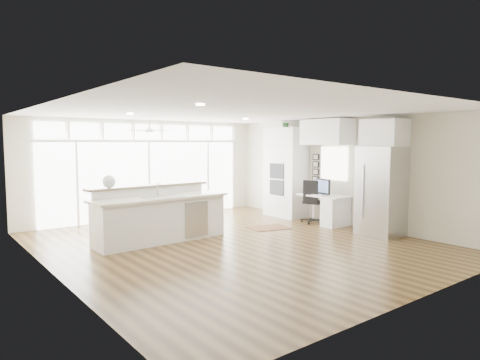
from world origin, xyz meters
TOP-DOWN VIEW (x-y plane):
  - floor at (0.00, 0.00)m, footprint 7.00×8.00m
  - ceiling at (0.00, 0.00)m, footprint 7.00×8.00m
  - wall_back at (0.00, 4.00)m, footprint 7.00×0.04m
  - wall_front at (0.00, -4.00)m, footprint 7.00×0.04m
  - wall_left at (-3.50, 0.00)m, footprint 0.04×8.00m
  - wall_right at (3.50, 0.00)m, footprint 0.04×8.00m
  - glass_wall at (0.00, 3.94)m, footprint 5.80×0.06m
  - transom_row at (0.00, 3.94)m, footprint 5.90×0.06m
  - desk_window at (3.46, 0.30)m, footprint 0.04×0.85m
  - ceiling_fan at (-0.50, 2.80)m, footprint 1.16×1.16m
  - recessed_lights at (0.00, 0.20)m, footprint 3.40×3.00m
  - oven_cabinet at (3.17, 1.80)m, footprint 0.64×1.20m
  - desk_nook at (3.13, 0.30)m, footprint 0.72×1.30m
  - upper_cabinets at (3.17, 0.30)m, footprint 0.64×1.30m
  - refrigerator at (3.11, -1.35)m, footprint 0.76×0.90m
  - fridge_cabinet at (3.17, -1.35)m, footprint 0.64×0.90m
  - framed_photos at (3.46, 0.92)m, footprint 0.06×0.22m
  - kitchen_island at (-1.07, 1.15)m, footprint 2.99×1.24m
  - rug at (1.66, 0.80)m, footprint 1.05×0.86m
  - office_chair at (3.03, 0.59)m, footprint 0.73×0.70m
  - fishbowl at (-2.03, 1.51)m, footprint 0.31×0.31m
  - monitor at (3.05, 0.30)m, footprint 0.17×0.53m
  - keyboard at (2.88, 0.30)m, footprint 0.14×0.36m
  - potted_plant at (3.17, 1.80)m, footprint 0.32×0.35m

SIDE VIEW (x-z plane):
  - floor at x=0.00m, z-range -0.02..0.00m
  - rug at x=1.66m, z-range 0.00..0.01m
  - desk_nook at x=3.13m, z-range 0.00..0.76m
  - office_chair at x=3.03m, z-range 0.00..1.12m
  - kitchen_island at x=-1.07m, z-range 0.00..1.17m
  - keyboard at x=2.88m, z-range 0.76..0.78m
  - monitor at x=3.05m, z-range 0.76..1.20m
  - refrigerator at x=3.11m, z-range 0.00..2.00m
  - glass_wall at x=0.00m, z-range 0.01..2.09m
  - oven_cabinet at x=3.17m, z-range 0.00..2.50m
  - fishbowl at x=-2.03m, z-range 1.17..1.43m
  - wall_back at x=0.00m, z-range 0.00..2.70m
  - wall_front at x=0.00m, z-range 0.00..2.70m
  - wall_left at x=-3.50m, z-range 0.00..2.70m
  - wall_right at x=3.50m, z-range 0.00..2.70m
  - framed_photos at x=3.46m, z-range 1.00..1.80m
  - desk_window at x=3.46m, z-range 1.12..1.98m
  - fridge_cabinet at x=3.17m, z-range 2.00..2.60m
  - upper_cabinets at x=3.17m, z-range 2.03..2.67m
  - transom_row at x=0.00m, z-range 2.18..2.58m
  - ceiling_fan at x=-0.50m, z-range 2.32..2.64m
  - potted_plant at x=3.17m, z-range 2.50..2.75m
  - recessed_lights at x=0.00m, z-range 2.67..2.69m
  - ceiling at x=0.00m, z-range 2.69..2.71m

